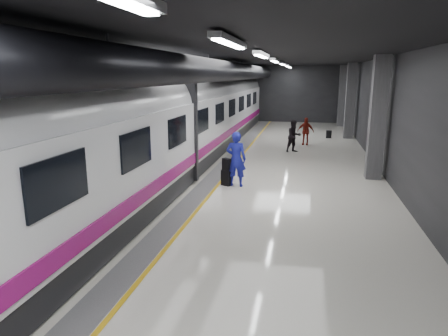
# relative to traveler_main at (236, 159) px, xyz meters

# --- Properties ---
(ground) EXTENTS (40.00, 40.00, 0.00)m
(ground) POSITION_rel_traveler_main_xyz_m (0.31, 0.11, -0.96)
(ground) COLOR silver
(ground) RESTS_ON ground
(platform_hall) EXTENTS (10.02, 40.02, 4.51)m
(platform_hall) POSITION_rel_traveler_main_xyz_m (0.03, 1.07, 2.58)
(platform_hall) COLOR black
(platform_hall) RESTS_ON ground
(train) EXTENTS (3.05, 38.00, 4.05)m
(train) POSITION_rel_traveler_main_xyz_m (-2.93, 0.11, 1.11)
(train) COLOR black
(train) RESTS_ON ground
(traveler_main) EXTENTS (0.72, 0.49, 1.92)m
(traveler_main) POSITION_rel_traveler_main_xyz_m (0.00, 0.00, 0.00)
(traveler_main) COLOR #1F17B2
(traveler_main) RESTS_ON ground
(suitcase_main) EXTENTS (0.40, 0.34, 0.56)m
(suitcase_main) POSITION_rel_traveler_main_xyz_m (-0.34, -0.01, -0.68)
(suitcase_main) COLOR black
(suitcase_main) RESTS_ON ground
(shoulder_bag) EXTENTS (0.35, 0.33, 0.42)m
(shoulder_bag) POSITION_rel_traveler_main_xyz_m (-0.33, -0.03, -0.19)
(shoulder_bag) COLOR black
(shoulder_bag) RESTS_ON suitcase_main
(traveler_far_a) EXTENTS (0.99, 0.94, 1.61)m
(traveler_far_a) POSITION_rel_traveler_main_xyz_m (1.75, 6.76, -0.15)
(traveler_far_a) COLOR black
(traveler_far_a) RESTS_ON ground
(traveler_far_b) EXTENTS (0.91, 0.45, 1.51)m
(traveler_far_b) POSITION_rel_traveler_main_xyz_m (2.30, 9.11, -0.21)
(traveler_far_b) COLOR maroon
(traveler_far_b) RESTS_ON ground
(suitcase_far) EXTENTS (0.32, 0.21, 0.47)m
(suitcase_far) POSITION_rel_traveler_main_xyz_m (3.70, 11.84, -0.73)
(suitcase_far) COLOR black
(suitcase_far) RESTS_ON ground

